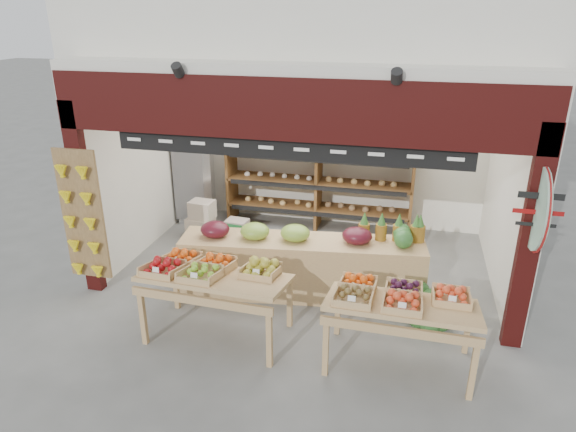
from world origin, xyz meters
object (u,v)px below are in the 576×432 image
(watermelon_pile, at_px, (428,311))
(display_table_right, at_px, (397,299))
(refrigerator, at_px, (196,177))
(display_table_left, at_px, (208,272))
(back_shelving, at_px, (319,164))
(cardboard_stack, at_px, (215,226))
(mid_counter, at_px, (301,265))

(watermelon_pile, bearing_deg, display_table_right, -114.58)
(refrigerator, bearing_deg, display_table_left, -80.33)
(back_shelving, distance_m, cardboard_stack, 2.09)
(cardboard_stack, height_order, mid_counter, mid_counter)
(refrigerator, distance_m, display_table_right, 5.15)
(back_shelving, xyz_separation_m, display_table_left, (-0.65, -3.52, -0.37))
(display_table_left, height_order, watermelon_pile, display_table_left)
(cardboard_stack, relative_size, watermelon_pile, 1.53)
(refrigerator, xyz_separation_m, cardboard_stack, (0.67, -0.85, -0.56))
(mid_counter, distance_m, display_table_right, 1.80)
(display_table_right, bearing_deg, mid_counter, 137.43)
(refrigerator, xyz_separation_m, mid_counter, (2.50, -2.28, -0.36))
(back_shelving, height_order, display_table_right, back_shelving)
(refrigerator, bearing_deg, cardboard_stack, -67.47)
(cardboard_stack, height_order, display_table_right, display_table_right)
(cardboard_stack, relative_size, display_table_right, 0.62)
(back_shelving, relative_size, refrigerator, 2.03)
(cardboard_stack, distance_m, watermelon_pile, 3.94)
(refrigerator, xyz_separation_m, display_table_left, (1.63, -3.42, 0.01))
(mid_counter, bearing_deg, display_table_right, -42.57)
(display_table_left, xyz_separation_m, display_table_right, (2.17, -0.05, -0.02))
(back_shelving, height_order, refrigerator, back_shelving)
(cardboard_stack, bearing_deg, watermelon_pile, -26.40)
(mid_counter, xyz_separation_m, display_table_left, (-0.87, -1.15, 0.37))
(back_shelving, xyz_separation_m, watermelon_pile, (1.92, -2.70, -1.01))
(display_table_right, bearing_deg, watermelon_pile, 65.42)
(refrigerator, relative_size, display_table_left, 0.95)
(back_shelving, bearing_deg, mid_counter, -84.78)
(mid_counter, xyz_separation_m, display_table_right, (1.30, -1.20, 0.35))
(back_shelving, distance_m, watermelon_pile, 3.46)
(back_shelving, distance_m, mid_counter, 2.49)
(refrigerator, height_order, cardboard_stack, refrigerator)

